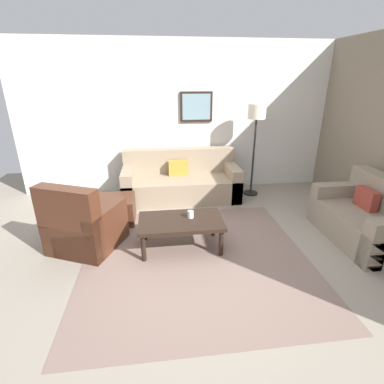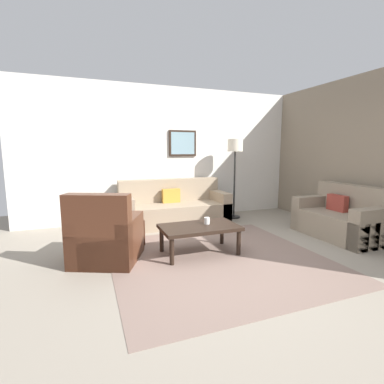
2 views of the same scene
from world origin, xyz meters
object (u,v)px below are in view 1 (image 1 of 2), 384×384
Objects in this scene: framed_artwork at (196,107)px; couch_loveseat at (370,220)px; armchair_leather at (83,228)px; ottoman at (117,209)px; couch_main at (181,182)px; cup at (191,214)px; lamp_standing at (256,121)px; coffee_table at (181,223)px.

couch_loveseat is at bearing -47.91° from framed_artwork.
armchair_leather reaches higher than ottoman.
couch_main is at bearing 142.11° from couch_loveseat.
cup is (-2.49, 0.17, 0.16)m from couch_loveseat.
lamp_standing is at bearing 19.13° from ottoman.
armchair_leather is at bearing -130.59° from framed_artwork.
armchair_leather is 3.05m from framed_artwork.
ottoman is 0.51× the size of coffee_table.
lamp_standing is (1.38, -0.05, 1.11)m from couch_main.
coffee_table is at bearing -102.96° from framed_artwork.
framed_artwork is at bearing 49.80° from couch_main.
lamp_standing reaches higher than cup.
armchair_leather is 10.91× the size of cup.
armchair_leather is at bearing 174.20° from coffee_table.
couch_main reaches higher than ottoman.
coffee_table is at bearing -5.80° from armchair_leather.
lamp_standing reaches higher than coffee_table.
cup is at bearing 176.16° from couch_loveseat.
coffee_table is at bearing -161.38° from cup.
armchair_leather is 3.43m from lamp_standing.
framed_artwork reaches higher than ottoman.
cup is at bearing -90.69° from couch_main.
couch_main is 1.43m from ottoman.
couch_loveseat is at bearing -2.66° from coffee_table.
lamp_standing is at bearing -2.17° from couch_main.
cup is 0.06× the size of lamp_standing.
couch_main reaches higher than cup.
couch_loveseat is 3.71m from ottoman.
ottoman is (-1.10, -0.91, -0.10)m from couch_main.
couch_main is 21.93× the size of cup.
couch_loveseat is 2.52× the size of ottoman.
cup is (0.14, 0.05, 0.10)m from coffee_table.
framed_artwork reaches higher than coffee_table.
armchair_leather is 0.96× the size of coffee_table.
lamp_standing reaches higher than ottoman.
framed_artwork is at bearing 155.29° from lamp_standing.
ottoman is at bearing 66.11° from armchair_leather.
ottoman is at bearing -137.52° from framed_artwork.
lamp_standing reaches higher than armchair_leather.
couch_loveseat is 1.34× the size of armchair_leather.
couch_main is 2.01× the size of armchair_leather.
couch_main is at bearing 177.83° from lamp_standing.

